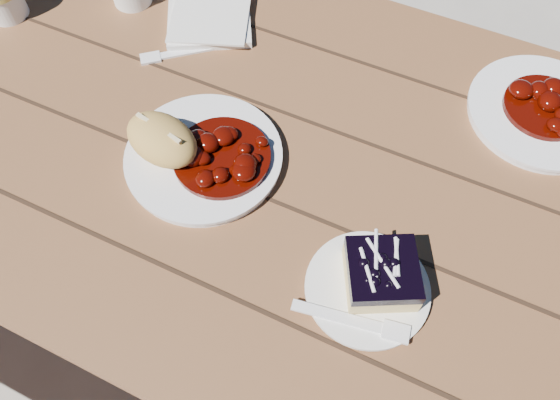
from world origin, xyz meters
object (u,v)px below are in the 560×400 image
at_px(blueberry_cake, 381,274).
at_px(bread_roll, 162,139).
at_px(picnic_table, 152,154).
at_px(dessert_plate, 367,289).
at_px(second_plate, 542,112).
at_px(main_plate, 204,158).

bearing_deg(blueberry_cake, bread_roll, 143.61).
relative_size(picnic_table, dessert_plate, 12.27).
relative_size(dessert_plate, blueberry_cake, 1.33).
distance_m(dessert_plate, blueberry_cake, 0.04).
bearing_deg(dessert_plate, second_plate, 69.79).
bearing_deg(blueberry_cake, second_plate, 42.92).
height_order(picnic_table, main_plate, main_plate).
bearing_deg(bread_roll, second_plate, 33.25).
bearing_deg(bread_roll, picnic_table, 145.73).
height_order(picnic_table, dessert_plate, dessert_plate).
relative_size(dessert_plate, second_plate, 0.69).
relative_size(picnic_table, main_plate, 8.44).
bearing_deg(main_plate, dessert_plate, -17.02).
bearing_deg(main_plate, picnic_table, 160.85).
distance_m(bread_roll, dessert_plate, 0.37).
xyz_separation_m(main_plate, dessert_plate, (0.30, -0.09, -0.00)).
distance_m(bread_roll, second_plate, 0.61).
height_order(picnic_table, second_plate, second_plate).
distance_m(picnic_table, blueberry_cake, 0.54).
distance_m(bread_roll, blueberry_cake, 0.37).
height_order(main_plate, bread_roll, bread_roll).
distance_m(main_plate, second_plate, 0.55).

